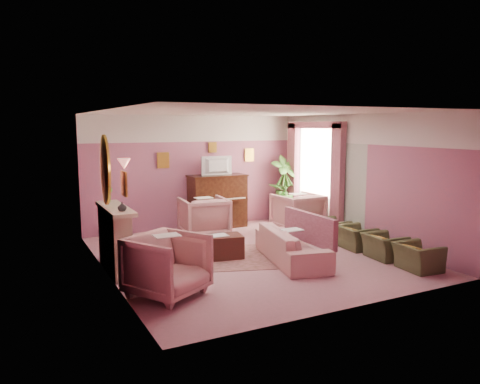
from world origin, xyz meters
name	(u,v)px	position (x,y,z in m)	size (l,w,h in m)	color
floor	(250,256)	(0.00, 0.00, 0.00)	(5.50, 6.00, 0.01)	#A9717C
ceiling	(251,112)	(0.00, 0.00, 2.80)	(5.50, 6.00, 0.01)	beige
wall_back	(194,172)	(0.00, 3.00, 1.40)	(5.50, 0.02, 2.80)	#895878
wall_front	(354,210)	(0.00, -3.00, 1.40)	(5.50, 0.02, 2.80)	#895878
wall_left	(106,195)	(-2.75, 0.00, 1.40)	(0.02, 6.00, 2.80)	#895878
wall_right	(361,178)	(2.75, 0.00, 1.40)	(0.02, 6.00, 2.80)	#895878
picture_rail_band	(193,128)	(0.00, 2.99, 2.47)	(5.50, 0.01, 0.65)	beige
stripe_panel	(324,186)	(2.73, 1.30, 1.07)	(0.01, 3.00, 2.15)	#9FA597
fireplace_surround	(115,241)	(-2.59, 0.20, 0.55)	(0.30, 1.40, 1.10)	#C2B18F
fireplace_inset	(121,248)	(-2.49, 0.20, 0.40)	(0.18, 0.72, 0.68)	black
fire_ember	(123,258)	(-2.45, 0.20, 0.22)	(0.06, 0.54, 0.10)	red
mantel_shelf	(115,209)	(-2.56, 0.20, 1.12)	(0.40, 1.55, 0.07)	#C2B18F
hearth	(127,269)	(-2.39, 0.20, 0.01)	(0.55, 1.50, 0.02)	#C2B18F
mirror_frame	(105,170)	(-2.70, 0.20, 1.80)	(0.04, 0.72, 1.20)	#BB8F2B
mirror_glass	(107,170)	(-2.67, 0.20, 1.80)	(0.01, 0.60, 1.06)	silver
sconce_shade	(124,164)	(-2.62, -0.85, 1.98)	(0.20, 0.20, 0.16)	#EE826F
piano	(217,202)	(0.50, 2.68, 0.65)	(1.40, 0.60, 1.30)	#341A0E
piano_keyshelf	(223,201)	(0.50, 2.33, 0.72)	(1.30, 0.12, 0.06)	#341A0E
piano_keys	(223,199)	(0.50, 2.33, 0.76)	(1.20, 0.08, 0.02)	beige
piano_top	(217,176)	(0.50, 2.68, 1.31)	(1.45, 0.65, 0.04)	#341A0E
television	(218,164)	(0.50, 2.63, 1.60)	(0.80, 0.12, 0.48)	black
print_back_left	(163,160)	(-0.80, 2.96, 1.72)	(0.30, 0.03, 0.38)	#BB8F2B
print_back_right	(249,155)	(1.55, 2.96, 1.78)	(0.26, 0.03, 0.34)	#BB8F2B
print_back_mid	(213,147)	(0.50, 2.96, 2.00)	(0.22, 0.03, 0.26)	#BB8F2B
print_left_wall	(124,184)	(-2.71, -1.20, 1.72)	(0.03, 0.28, 0.36)	#BB8F2B
window_blind	(317,160)	(2.70, 1.55, 1.70)	(0.03, 1.40, 1.80)	beige
curtain_left	(338,180)	(2.62, 0.63, 1.30)	(0.16, 0.34, 2.60)	#884757
curtain_right	(293,173)	(2.62, 2.47, 1.30)	(0.16, 0.34, 2.60)	#884757
pelmet	(315,125)	(2.62, 1.55, 2.56)	(0.16, 2.20, 0.16)	#884757
mantel_plant	(109,195)	(-2.55, 0.75, 1.29)	(0.16, 0.16, 0.28)	#407E2C
mantel_vase	(122,207)	(-2.55, -0.30, 1.23)	(0.16, 0.16, 0.16)	beige
area_rug	(219,257)	(-0.61, 0.14, 0.01)	(2.50, 1.80, 0.01)	#8A534F
coffee_table	(216,247)	(-0.68, 0.12, 0.23)	(1.00, 0.50, 0.45)	#391913
table_paper	(218,235)	(-0.63, 0.12, 0.46)	(0.35, 0.28, 0.01)	silver
sofa	(292,239)	(0.53, -0.67, 0.43)	(0.70, 2.11, 0.85)	tan
sofa_throw	(309,228)	(0.93, -0.67, 0.60)	(0.11, 1.60, 0.59)	#884757
floral_armchair_left	(204,215)	(-0.25, 1.78, 0.52)	(1.00, 1.00, 1.04)	tan
floral_armchair_right	(298,211)	(2.00, 1.31, 0.52)	(1.00, 1.00, 1.04)	tan
floral_armchair_front	(167,262)	(-2.14, -1.36, 0.52)	(1.00, 1.00, 1.04)	tan
olive_chair_a	(418,253)	(2.21, -2.17, 0.32)	(0.52, 0.74, 0.64)	#444B2B
olive_chair_b	(384,242)	(2.21, -1.35, 0.32)	(0.52, 0.74, 0.64)	#444B2B
olive_chair_c	(356,234)	(2.21, -0.53, 0.32)	(0.52, 0.74, 0.64)	#444B2B
olive_chair_d	(331,226)	(2.21, 0.29, 0.32)	(0.52, 0.74, 0.64)	#444B2B
side_table	(279,209)	(2.25, 2.56, 0.35)	(0.52, 0.52, 0.70)	silver
side_plant_big	(279,189)	(2.25, 2.56, 0.87)	(0.30, 0.30, 0.34)	#407E2C
side_plant_small	(285,191)	(2.37, 2.46, 0.84)	(0.16, 0.16, 0.28)	#407E2C
palm_pot	(284,215)	(2.37, 2.50, 0.17)	(0.34, 0.34, 0.34)	brown
palm_plant	(285,182)	(2.37, 2.50, 1.06)	(0.76, 0.76, 1.44)	#407E2C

